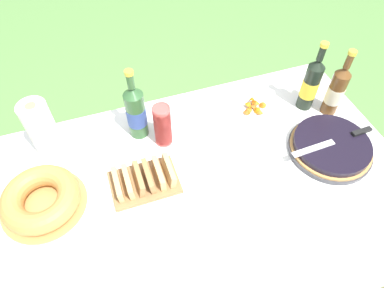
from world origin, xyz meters
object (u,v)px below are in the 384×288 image
Objects in this scene: berry_tart at (331,147)px; cider_bottle_green at (136,112)px; cup_stack at (163,126)px; juice_bottle_red at (311,84)px; cider_bottle_amber at (336,90)px; serving_knife at (340,139)px; paper_towel_roll at (42,129)px; snack_plate_near at (254,108)px; bread_board at (144,180)px; bundt_cake at (41,199)px.

cider_bottle_green is at bearing 153.80° from berry_tart.
cup_stack is 0.68m from juice_bottle_red.
cider_bottle_amber is (0.13, 0.21, 0.10)m from berry_tart.
serving_knife is 1.14× the size of cider_bottle_amber.
snack_plate_near is at bearing -3.97° from paper_towel_roll.
cup_stack is at bearing 54.23° from bread_board.
cider_bottle_amber is 0.91m from bread_board.
cider_bottle_amber is 1.27× the size of bread_board.
cider_bottle_green is 0.77m from juice_bottle_red.
cider_bottle_amber is at bearing 58.31° from berry_tart.
serving_knife is 1.18m from bundt_cake.
bundt_cake is at bearing -168.26° from snack_plate_near.
cup_stack is at bearing -24.66° from serving_knife.
serving_knife is at bearing 2.33° from berry_tart.
bundt_cake is 1.56× the size of cup_stack.
cup_stack is 0.61× the size of cider_bottle_amber.
snack_plate_near is 0.82× the size of paper_towel_roll.
juice_bottle_red is at bearing 143.22° from cider_bottle_amber.
bread_board reaches higher than berry_tart.
paper_towel_roll reaches higher than berry_tart.
cider_bottle_amber is 0.96× the size of juice_bottle_red.
bundt_cake is at bearing -163.36° from cup_stack.
cider_bottle_green reaches higher than cider_bottle_amber.
cider_bottle_green is (-0.73, 0.36, 0.10)m from berry_tart.
paper_towel_roll is at bearing 171.66° from cider_bottle_amber.
bundt_cake is 1.50× the size of snack_plate_near.
cider_bottle_amber is at bearing -10.07° from cider_bottle_green.
cup_stack is (-0.64, 0.28, 0.07)m from berry_tart.
cider_bottle_green is 0.37m from paper_towel_roll.
juice_bottle_red is at bearing 12.39° from bread_board.
berry_tart is 0.38m from snack_plate_near.
snack_plate_near is 0.81× the size of bread_board.
berry_tart is 0.70m from cup_stack.
bread_board is at bearing 173.00° from berry_tart.
bread_board is at bearing -4.56° from bundt_cake.
snack_plate_near is at bearing 21.55° from bread_board.
bundt_cake is 0.28m from paper_towel_roll.
cup_stack is at bearing 174.81° from cider_bottle_amber.
serving_knife is at bearing -5.99° from bundt_cake.
berry_tart is 1.63× the size of snack_plate_near.
cider_bottle_amber is at bearing -5.19° from cup_stack.
cup_stack is at bearing 156.66° from berry_tart.
serving_knife is 1.19× the size of bundt_cake.
berry_tart is 0.26m from cider_bottle_amber.
bundt_cake is at bearing 175.44° from bread_board.
bundt_cake reaches higher than serving_knife.
juice_bottle_red is (-0.09, 0.07, 0.01)m from cider_bottle_amber.
cider_bottle_green reaches higher than paper_towel_roll.
cider_bottle_amber is (0.77, -0.07, 0.03)m from cup_stack.
paper_towel_roll is at bearing 138.30° from bread_board.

